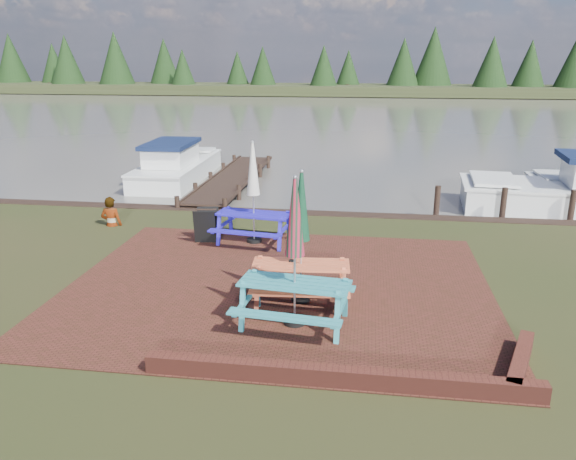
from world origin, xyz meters
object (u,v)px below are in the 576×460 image
Objects in this scene: picnic_table_red at (301,258)px; person at (109,197)px; picnic_table_blue at (254,208)px; boat_jetty at (177,167)px; chalkboard at (206,225)px; picnic_table_teal at (295,275)px; jetty at (232,178)px.

picnic_table_red is 7.58m from person.
picnic_table_blue is 0.42× the size of boat_jetty.
boat_jetty is (-3.64, 8.24, -0.12)m from chalkboard.
picnic_table_teal is 0.43× the size of boat_jetty.
person is at bearing 176.16° from picnic_table_blue.
chalkboard is at bearing 130.34° from picnic_table_teal.
boat_jetty reaches higher than chalkboard.
jetty is at bearing 89.92° from chalkboard.
picnic_table_teal is at bearing -64.95° from chalkboard.
person is at bearing 139.55° from picnic_table_red.
person is (0.45, -7.14, 0.50)m from boat_jetty.
jetty is 1.41× the size of boat_jetty.
person is at bearing 152.40° from chalkboard.
picnic_table_red is 4.49m from chalkboard.
person is (-6.13, 5.50, -0.12)m from picnic_table_teal.
boat_jetty is (-4.90, 8.08, -0.58)m from picnic_table_blue.
person is at bearing 144.73° from picnic_table_teal.
picnic_table_blue is at bearing 116.90° from picnic_table_teal.
chalkboard is 9.01m from boat_jetty.
boat_jetty is (-6.58, 12.65, -0.62)m from picnic_table_teal.
picnic_table_blue reaches higher than chalkboard.
picnic_table_red is at bearing -57.70° from chalkboard.
picnic_table_blue is 2.92× the size of chalkboard.
boat_jetty is at bearing -87.17° from person.
person is at bearing -107.64° from jetty.
person is (-6.12, 4.47, -0.08)m from picnic_table_red.
chalkboard is at bearing -67.43° from boat_jetty.
picnic_table_teal reaches higher than person.
chalkboard is 3.39m from person.
chalkboard is 0.54× the size of person.
picnic_table_teal is 5.32m from chalkboard.
boat_jetty is (-6.57, 11.61, -0.58)m from picnic_table_red.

